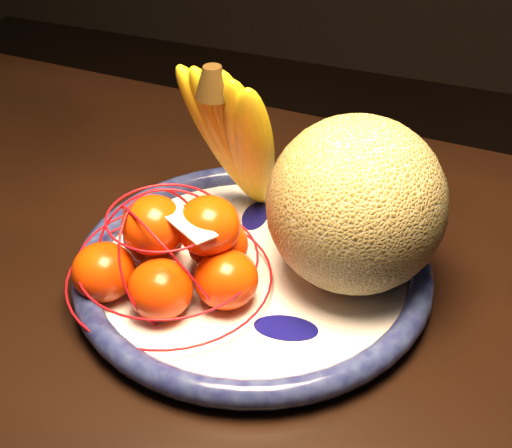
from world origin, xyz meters
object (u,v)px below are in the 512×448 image
(fruit_bowl, at_px, (253,268))
(dining_table, at_px, (59,291))
(mandarin_bag, at_px, (174,254))
(banana_bunch, at_px, (239,135))
(cantaloupe, at_px, (356,205))

(fruit_bowl, bearing_deg, dining_table, -173.69)
(fruit_bowl, height_order, mandarin_bag, mandarin_bag)
(dining_table, xyz_separation_m, banana_bunch, (0.20, 0.12, 0.21))
(fruit_bowl, bearing_deg, banana_bunch, 120.04)
(fruit_bowl, xyz_separation_m, cantaloupe, (0.10, 0.03, 0.09))
(banana_bunch, distance_m, mandarin_bag, 0.16)
(fruit_bowl, bearing_deg, cantaloupe, 15.26)
(dining_table, bearing_deg, mandarin_bag, -6.32)
(fruit_bowl, relative_size, mandarin_bag, 1.60)
(cantaloupe, height_order, banana_bunch, banana_bunch)
(dining_table, xyz_separation_m, cantaloupe, (0.36, 0.06, 0.19))
(dining_table, bearing_deg, fruit_bowl, 8.73)
(cantaloupe, xyz_separation_m, banana_bunch, (-0.15, 0.06, 0.02))
(fruit_bowl, height_order, cantaloupe, cantaloupe)
(dining_table, relative_size, fruit_bowl, 3.73)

